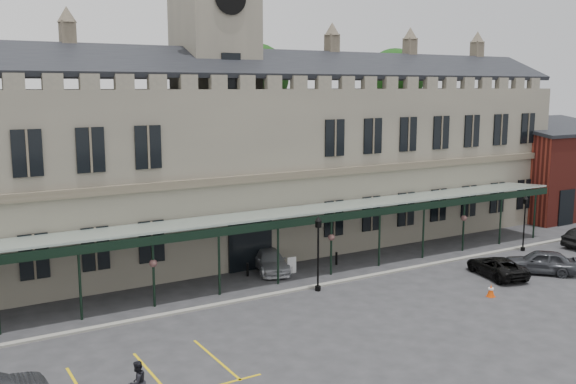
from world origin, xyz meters
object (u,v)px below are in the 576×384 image
station_building (218,166)px  traffic_cone (491,291)px  car_van (496,267)px  person_b (137,382)px  clock_tower (215,73)px  lamp_post_right (525,218)px  sign_board (292,265)px  lamp_post_mid (318,247)px  car_right_a (541,262)px  car_taxi (270,261)px

station_building → traffic_cone: station_building is taller
car_van → station_building: bearing=-34.5°
station_building → person_b: 23.36m
clock_tower → lamp_post_right: (19.89, -11.12, -10.62)m
lamp_post_right → car_van: lamp_post_right is taller
clock_tower → sign_board: (1.96, -7.21, -12.58)m
clock_tower → traffic_cone: size_ratio=33.13×
lamp_post_mid → car_van: bearing=-16.7°
clock_tower → sign_board: clock_tower is taller
sign_board → car_right_a: size_ratio=0.24×
car_van → car_right_a: size_ratio=1.00×
sign_board → car_van: car_van is taller
station_building → car_taxi: station_building is taller
traffic_cone → car_taxi: (-8.48, 11.32, 0.32)m
clock_tower → sign_board: bearing=-74.8°
traffic_cone → car_taxi: car_taxi is taller
lamp_post_mid → person_b: (-13.71, -7.99, -1.87)m
station_building → lamp_post_mid: bearing=-82.7°
person_b → clock_tower: bearing=-148.1°
station_building → car_right_a: bearing=-44.1°
lamp_post_mid → person_b: bearing=-149.8°
car_taxi → lamp_post_right: bearing=1.1°
car_taxi → car_right_a: 17.86m
car_right_a → person_b: 28.54m
traffic_cone → sign_board: 12.60m
station_building → car_taxi: 8.32m
station_building → traffic_cone: (9.48, -17.23, -6.10)m
sign_board → person_b: bearing=-135.4°
sign_board → car_van: (11.04, -7.41, 0.11)m
traffic_cone → sign_board: size_ratio=0.69×
clock_tower → car_right_a: bearing=-44.3°
person_b → lamp_post_right: bearing=168.6°
car_taxi → car_right_a: bearing=-16.4°
station_building → traffic_cone: bearing=-61.2°
car_van → car_right_a: bearing=175.1°
car_van → person_b: 25.70m
traffic_cone → car_right_a: (6.55, 1.68, 0.42)m
lamp_post_mid → car_right_a: 15.41m
sign_board → station_building: bearing=110.2°
clock_tower → car_right_a: (16.03, -15.64, -12.32)m
station_building → lamp_post_mid: (1.41, -11.06, -3.74)m
car_right_a → lamp_post_mid: bearing=-60.5°
traffic_cone → car_taxi: size_ratio=0.16×
station_building → clock_tower: clock_tower is taller
car_taxi → car_right_a: size_ratio=1.03×
station_building → car_right_a: station_building is taller
station_building → clock_tower: size_ratio=2.42×
lamp_post_right → person_b: bearing=-166.0°
traffic_cone → sign_board: sign_board is taller
clock_tower → person_b: clock_tower is taller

